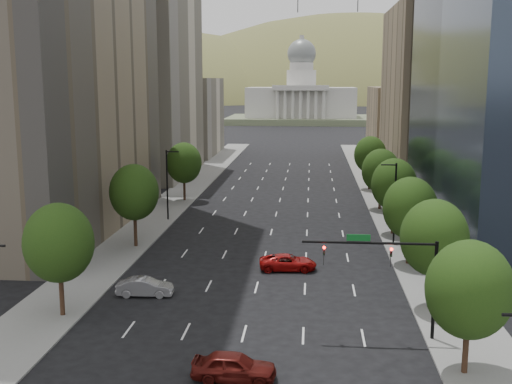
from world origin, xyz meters
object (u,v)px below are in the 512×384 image
(car_red_far, at_px, (288,262))
(capitol, at_px, (301,102))
(car_maroon, at_px, (234,366))
(car_silver, at_px, (145,287))
(traffic_signal, at_px, (398,267))

(car_red_far, bearing_deg, capitol, -3.66)
(car_maroon, distance_m, car_silver, 16.74)
(capitol, bearing_deg, car_silver, -92.42)
(car_red_far, bearing_deg, car_maroon, 169.60)
(car_maroon, relative_size, car_silver, 1.09)
(car_maroon, distance_m, car_red_far, 22.36)
(traffic_signal, bearing_deg, car_maroon, -146.21)
(traffic_signal, height_order, car_red_far, traffic_signal)
(car_silver, bearing_deg, car_red_far, -58.11)
(car_silver, bearing_deg, traffic_signal, -113.57)
(car_maroon, bearing_deg, car_red_far, -3.96)
(capitol, height_order, car_maroon, capitol)
(car_silver, xyz_separation_m, car_red_far, (11.50, 8.22, -0.02))
(car_silver, bearing_deg, car_maroon, -150.51)
(car_silver, distance_m, car_red_far, 14.14)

